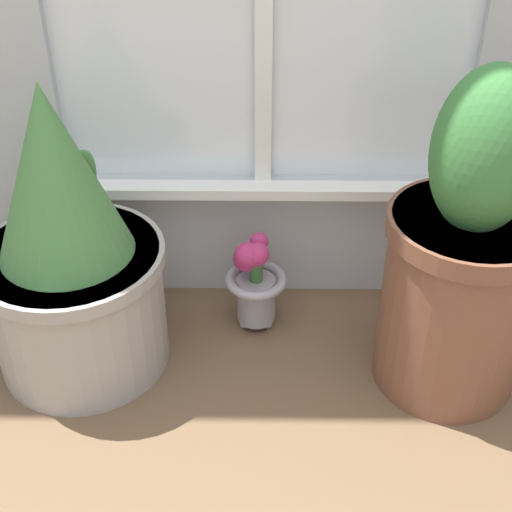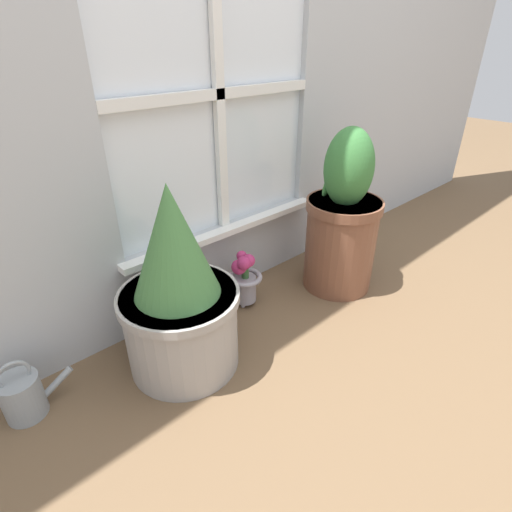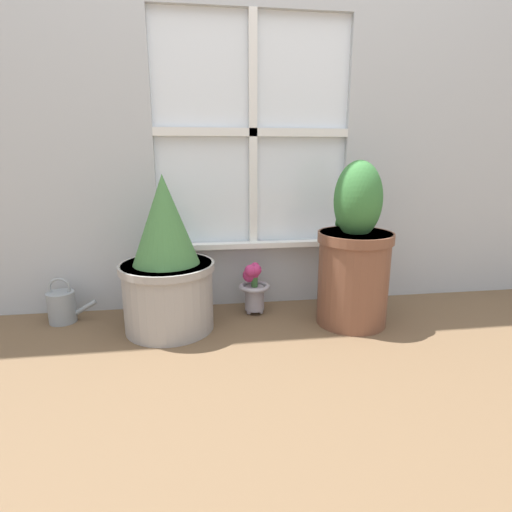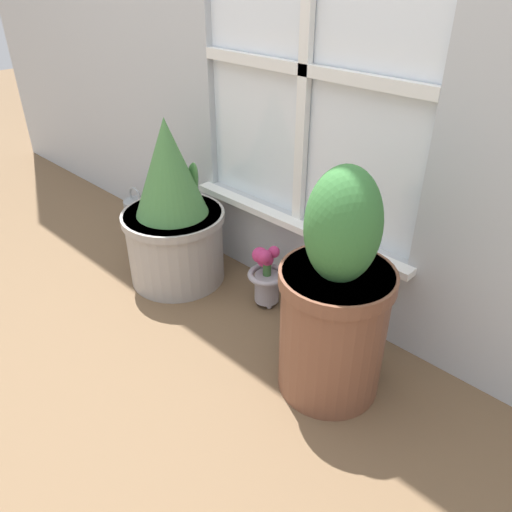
# 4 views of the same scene
# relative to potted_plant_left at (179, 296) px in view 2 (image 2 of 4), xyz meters

# --- Properties ---
(ground_plane) EXTENTS (10.00, 10.00, 0.00)m
(ground_plane) POSITION_rel_potted_plant_left_xyz_m (0.39, -0.33, -0.27)
(ground_plane) COLOR brown
(potted_plant_left) EXTENTS (0.38, 0.38, 0.64)m
(potted_plant_left) POSITION_rel_potted_plant_left_xyz_m (0.00, 0.00, 0.00)
(potted_plant_left) COLOR #9E9993
(potted_plant_left) RESTS_ON ground_plane
(potted_plant_right) EXTENTS (0.31, 0.31, 0.69)m
(potted_plant_right) POSITION_rel_potted_plant_left_xyz_m (0.77, -0.05, 0.02)
(potted_plant_right) COLOR brown
(potted_plant_right) RESTS_ON ground_plane
(flower_vase) EXTENTS (0.14, 0.14, 0.24)m
(flower_vase) POSITION_rel_potted_plant_left_xyz_m (0.37, 0.11, -0.14)
(flower_vase) COLOR #99939E
(flower_vase) RESTS_ON ground_plane
(watering_can) EXTENTS (0.20, 0.11, 0.20)m
(watering_can) POSITION_rel_potted_plant_left_xyz_m (-0.46, 0.13, -0.20)
(watering_can) COLOR gray
(watering_can) RESTS_ON ground_plane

